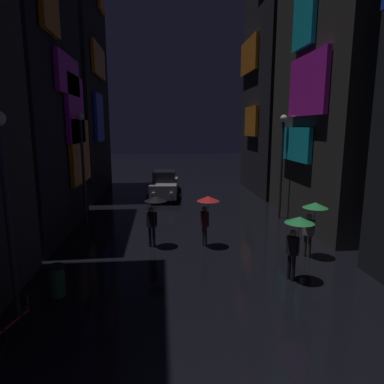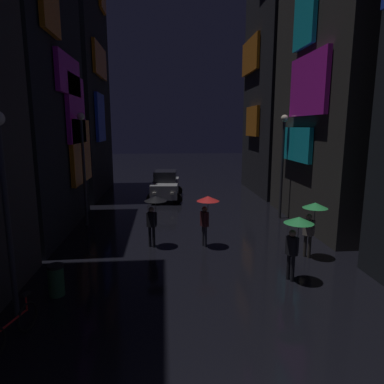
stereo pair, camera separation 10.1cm
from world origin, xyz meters
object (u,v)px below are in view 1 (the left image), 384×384
(pedestrian_midstreet_left_green, at_px, (297,230))
(streetlamp_left_far, at_px, (82,156))
(car_distant, at_px, (165,185))
(pedestrian_far_right_black, at_px, (154,207))
(streetlamp_left_near, at_px, (5,192))
(pedestrian_midstreet_centre_green, at_px, (313,214))
(bicycle_parked_at_storefront, at_px, (14,329))
(pedestrian_foreground_right_red, at_px, (207,207))
(trash_bin, at_px, (57,280))
(streetlamp_right_far, at_px, (282,155))

(pedestrian_midstreet_left_green, bearing_deg, streetlamp_left_far, 138.34)
(car_distant, bearing_deg, streetlamp_left_far, -123.24)
(pedestrian_far_right_black, distance_m, streetlamp_left_near, 6.19)
(pedestrian_midstreet_centre_green, distance_m, streetlamp_left_near, 9.91)
(car_distant, height_order, streetlamp_left_far, streetlamp_left_far)
(pedestrian_midstreet_centre_green, bearing_deg, pedestrian_far_right_black, 163.91)
(bicycle_parked_at_storefront, xyz_separation_m, streetlamp_left_near, (-0.40, 1.21, 2.88))
(pedestrian_foreground_right_red, bearing_deg, pedestrian_far_right_black, 175.51)
(pedestrian_midstreet_left_green, distance_m, bicycle_parked_at_storefront, 8.00)
(pedestrian_midstreet_left_green, height_order, trash_bin, pedestrian_midstreet_left_green)
(pedestrian_midstreet_left_green, xyz_separation_m, pedestrian_far_right_black, (-4.44, 3.55, 0.00))
(car_distant, distance_m, streetlamp_right_far, 8.57)
(bicycle_parked_at_storefront, height_order, streetlamp_left_near, streetlamp_left_near)
(trash_bin, bearing_deg, streetlamp_right_far, 39.97)
(car_distant, relative_size, streetlamp_left_far, 0.78)
(pedestrian_midstreet_centre_green, height_order, streetlamp_right_far, streetlamp_right_far)
(pedestrian_midstreet_left_green, bearing_deg, pedestrian_far_right_black, 141.35)
(bicycle_parked_at_storefront, bearing_deg, trash_bin, 82.52)
(pedestrian_foreground_right_red, xyz_separation_m, trash_bin, (-4.83, -3.68, -1.20))
(streetlamp_left_far, bearing_deg, pedestrian_midstreet_left_green, -41.66)
(trash_bin, bearing_deg, car_distant, 76.30)
(streetlamp_right_far, bearing_deg, pedestrian_midstreet_centre_green, -97.76)
(bicycle_parked_at_storefront, bearing_deg, streetlamp_right_far, 46.32)
(pedestrian_midstreet_left_green, bearing_deg, trash_bin, -177.63)
(pedestrian_midstreet_left_green, xyz_separation_m, bicycle_parked_at_storefront, (-7.47, -2.55, -1.28))
(pedestrian_midstreet_centre_green, bearing_deg, trash_bin, -165.72)
(pedestrian_midstreet_left_green, height_order, streetlamp_left_far, streetlamp_left_far)
(streetlamp_left_near, xyz_separation_m, trash_bin, (0.70, 1.05, -2.80))
(bicycle_parked_at_storefront, distance_m, streetlamp_left_far, 10.04)
(streetlamp_right_far, height_order, trash_bin, streetlamp_right_far)
(pedestrian_far_right_black, bearing_deg, streetlamp_left_near, -125.13)
(pedestrian_far_right_black, bearing_deg, pedestrian_midstreet_left_green, -38.65)
(pedestrian_foreground_right_red, bearing_deg, trash_bin, -142.71)
(pedestrian_midstreet_left_green, xyz_separation_m, streetlamp_left_near, (-7.88, -1.35, 1.60))
(pedestrian_foreground_right_red, bearing_deg, streetlamp_right_far, 42.64)
(pedestrian_midstreet_left_green, relative_size, pedestrian_foreground_right_red, 1.00)
(streetlamp_right_far, distance_m, trash_bin, 12.48)
(pedestrian_far_right_black, relative_size, pedestrian_midstreet_centre_green, 1.00)
(pedestrian_midstreet_centre_green, height_order, bicycle_parked_at_storefront, pedestrian_midstreet_centre_green)
(pedestrian_midstreet_left_green, height_order, pedestrian_midstreet_centre_green, same)
(pedestrian_midstreet_centre_green, height_order, car_distant, pedestrian_midstreet_centre_green)
(pedestrian_foreground_right_red, height_order, streetlamp_left_far, streetlamp_left_far)
(pedestrian_far_right_black, bearing_deg, pedestrian_midstreet_centre_green, -16.09)
(car_distant, bearing_deg, bicycle_parked_at_storefront, -102.82)
(car_distant, distance_m, streetlamp_left_near, 15.10)
(pedestrian_far_right_black, relative_size, trash_bin, 2.28)
(car_distant, bearing_deg, pedestrian_foreground_right_red, -80.70)
(pedestrian_midstreet_centre_green, xyz_separation_m, pedestrian_foreground_right_red, (-3.70, 1.51, 0.00))
(pedestrian_midstreet_left_green, bearing_deg, streetlamp_right_far, 74.19)
(car_distant, bearing_deg, trash_bin, -103.70)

